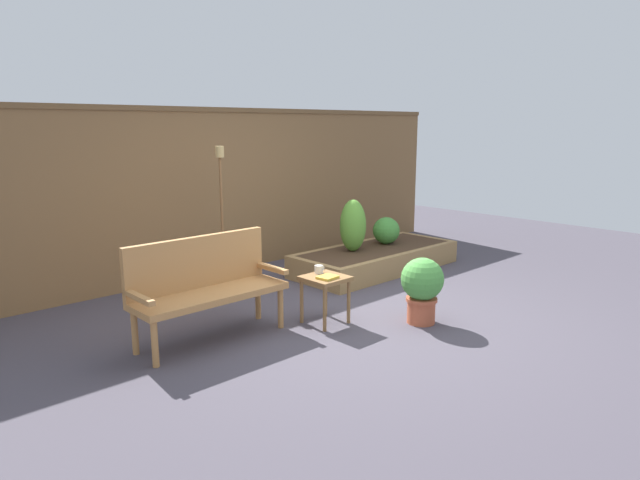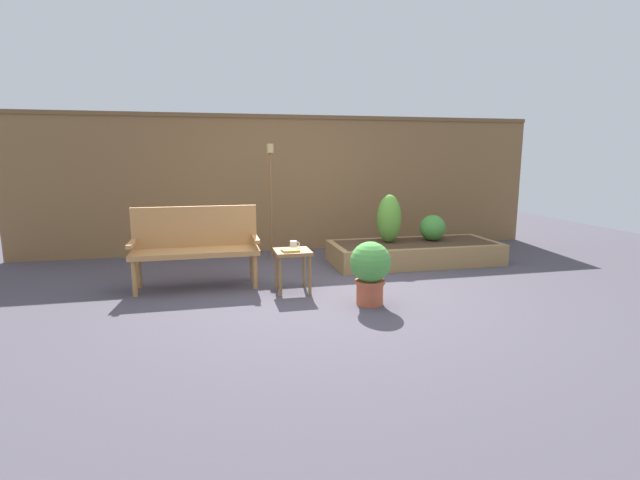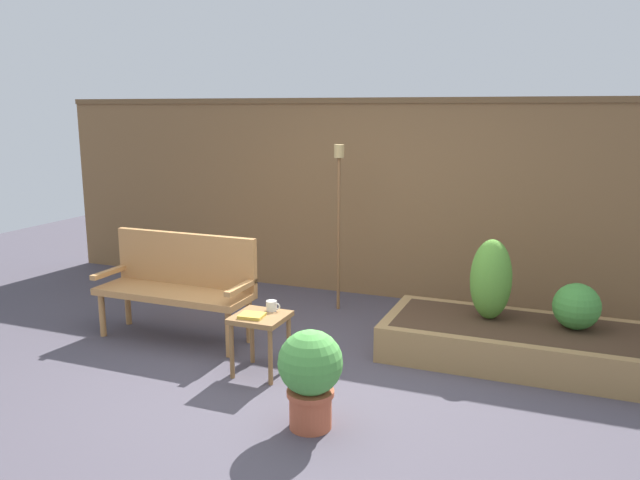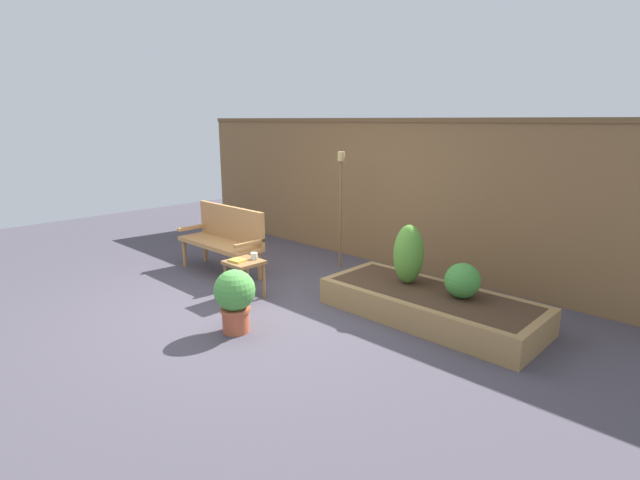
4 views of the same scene
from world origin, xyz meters
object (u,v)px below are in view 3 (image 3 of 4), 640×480
(potted_boxwood, at_px, (310,372))
(shrub_far_corner, at_px, (577,306))
(side_table, at_px, (260,325))
(shrub_near_bench, at_px, (491,279))
(cup_on_table, at_px, (272,306))
(book_on_table, at_px, (252,316))
(tiki_torch, at_px, (339,198))
(garden_bench, at_px, (179,278))

(potted_boxwood, height_order, shrub_far_corner, shrub_far_corner)
(side_table, distance_m, potted_boxwood, 0.96)
(side_table, height_order, shrub_far_corner, shrub_far_corner)
(shrub_near_bench, bearing_deg, shrub_far_corner, 0.00)
(potted_boxwood, bearing_deg, cup_on_table, 130.07)
(cup_on_table, bearing_deg, shrub_far_corner, 24.04)
(side_table, distance_m, book_on_table, 0.12)
(potted_boxwood, distance_m, shrub_near_bench, 2.01)
(shrub_far_corner, distance_m, tiki_torch, 2.47)
(shrub_far_corner, height_order, tiki_torch, tiki_torch)
(tiki_torch, bearing_deg, shrub_far_corner, -15.65)
(shrub_near_bench, distance_m, shrub_far_corner, 0.70)
(shrub_near_bench, xyz_separation_m, tiki_torch, (-1.60, 0.64, 0.52))
(shrub_near_bench, height_order, shrub_far_corner, shrub_near_bench)
(side_table, bearing_deg, shrub_near_bench, 35.27)
(cup_on_table, xyz_separation_m, potted_boxwood, (0.66, -0.78, -0.14))
(side_table, height_order, cup_on_table, cup_on_table)
(cup_on_table, xyz_separation_m, shrub_far_corner, (2.24, 1.00, -0.03))
(book_on_table, height_order, potted_boxwood, potted_boxwood)
(shrub_far_corner, bearing_deg, potted_boxwood, -131.49)
(garden_bench, bearing_deg, tiki_torch, 50.61)
(garden_bench, xyz_separation_m, book_on_table, (1.03, -0.55, -0.05))
(side_table, xyz_separation_m, shrub_near_bench, (1.59, 1.13, 0.25))
(cup_on_table, distance_m, book_on_table, 0.21)
(cup_on_table, relative_size, shrub_near_bench, 0.17)
(cup_on_table, bearing_deg, potted_boxwood, -49.93)
(shrub_far_corner, xyz_separation_m, tiki_torch, (-2.28, 0.64, 0.68))
(cup_on_table, distance_m, potted_boxwood, 1.03)
(tiki_torch, bearing_deg, shrub_near_bench, -21.77)
(shrub_far_corner, bearing_deg, side_table, -153.65)
(garden_bench, height_order, side_table, garden_bench)
(side_table, bearing_deg, shrub_far_corner, 26.35)
(potted_boxwood, bearing_deg, shrub_near_bench, 63.34)
(garden_bench, distance_m, shrub_far_corner, 3.40)
(shrub_near_bench, xyz_separation_m, shrub_far_corner, (0.68, 0.00, -0.16))
(cup_on_table, xyz_separation_m, tiki_torch, (-0.05, 1.64, 0.64))
(book_on_table, xyz_separation_m, shrub_near_bench, (1.63, 1.20, 0.15))
(book_on_table, distance_m, tiki_torch, 1.96)
(book_on_table, bearing_deg, tiki_torch, 83.03)
(shrub_far_corner, bearing_deg, garden_bench, -169.02)
(cup_on_table, bearing_deg, shrub_near_bench, 32.69)
(garden_bench, bearing_deg, potted_boxwood, -32.75)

